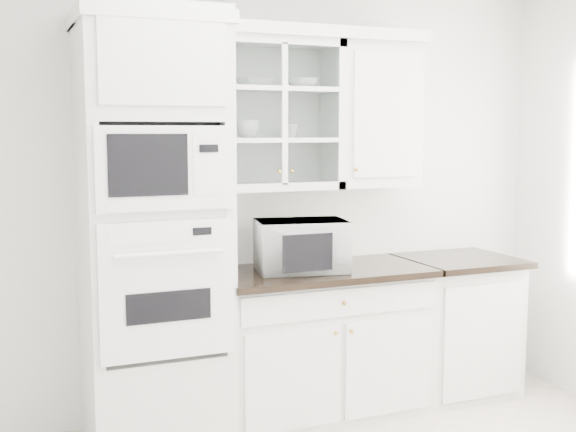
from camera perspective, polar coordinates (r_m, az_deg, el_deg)
name	(u,v)px	position (r m, az deg, el deg)	size (l,w,h in m)	color
room_shell	(360,125)	(3.32, 5.73, 7.16)	(4.00, 3.50, 2.70)	white
oven_column	(154,232)	(4.04, -10.58, -1.26)	(0.76, 0.68, 2.40)	silver
base_cabinet_run	(320,340)	(4.54, 2.56, -9.79)	(1.32, 0.67, 0.92)	silver
extra_base_cabinet	(455,324)	(5.03, 13.05, -8.31)	(0.72, 0.67, 0.92)	silver
upper_cabinet_glass	(274,115)	(4.38, -1.10, 7.99)	(0.80, 0.33, 0.90)	silver
upper_cabinet_solid	(373,116)	(4.67, 6.71, 7.87)	(0.55, 0.33, 0.90)	silver
crown_molding	(259,31)	(4.36, -2.32, 14.39)	(2.14, 0.38, 0.07)	white
countertop_microwave	(301,245)	(4.32, 1.02, -2.32)	(0.53, 0.44, 0.31)	white
bowl_a	(254,83)	(4.33, -2.70, 10.47)	(0.21, 0.21, 0.05)	white
bowl_b	(303,84)	(4.46, 1.19, 10.42)	(0.19, 0.19, 0.06)	white
cup_a	(248,129)	(4.32, -3.17, 6.87)	(0.14, 0.14, 0.11)	white
cup_b	(290,131)	(4.42, 0.17, 6.72)	(0.09, 0.09, 0.08)	white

